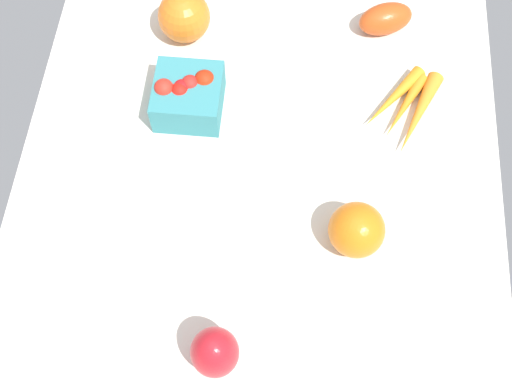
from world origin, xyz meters
The scene contains 7 objects.
tablecloth centered at (0.00, 0.00, 1.00)cm, with size 104.00×76.00×2.00cm, color silver.
berry_basket centered at (15.58, 12.39, 5.51)cm, with size 10.78×10.78×7.49cm.
bell_pepper_orange centered at (-5.74, -15.06, 6.05)cm, with size 8.23×8.23×8.09cm, color orange.
roma_tomato centered at (34.90, -19.42, 4.70)cm, with size 9.54×5.40×5.40cm, color #D04C1B.
carrot_bunch centered at (17.91, -23.19, 3.26)cm, with size 17.34×13.85×2.75cm.
heirloom_tomato_orange centered at (30.81, 15.05, 6.48)cm, with size 8.95×8.95×8.95cm, color orange.
bell_pepper_red centered at (-25.02, 3.20, 6.57)cm, with size 6.48×6.48×9.14cm, color red.
Camera 1 is at (-42.03, -3.76, 91.16)cm, focal length 44.85 mm.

